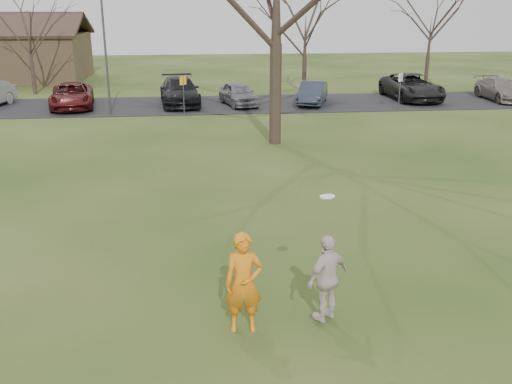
% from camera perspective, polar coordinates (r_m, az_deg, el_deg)
% --- Properties ---
extents(ground, '(120.00, 120.00, 0.00)m').
position_cam_1_polar(ground, '(10.58, 2.38, -14.71)').
color(ground, '#1E380F').
rests_on(ground, ground).
extents(parking_strip, '(62.00, 6.50, 0.04)m').
position_cam_1_polar(parking_strip, '(34.26, -3.77, 8.79)').
color(parking_strip, black).
rests_on(parking_strip, ground).
extents(player_defender, '(0.72, 0.48, 1.92)m').
position_cam_1_polar(player_defender, '(10.41, -1.25, -9.14)').
color(player_defender, orange).
rests_on(player_defender, ground).
extents(car_2, '(3.02, 5.29, 1.39)m').
position_cam_1_polar(car_2, '(34.54, -18.04, 9.21)').
color(car_2, '#501313').
rests_on(car_2, parking_strip).
extents(car_3, '(2.64, 5.55, 1.56)m').
position_cam_1_polar(car_3, '(34.29, -7.70, 10.03)').
color(car_3, black).
rests_on(car_3, parking_strip).
extents(car_4, '(2.44, 4.16, 1.33)m').
position_cam_1_polar(car_4, '(33.78, -1.78, 9.86)').
color(car_4, gray).
rests_on(car_4, parking_strip).
extents(car_5, '(2.62, 4.25, 1.32)m').
position_cam_1_polar(car_5, '(34.33, 5.72, 9.91)').
color(car_5, '#29323E').
rests_on(car_5, parking_strip).
extents(car_6, '(2.75, 5.71, 1.57)m').
position_cam_1_polar(car_6, '(37.13, 15.41, 10.19)').
color(car_6, black).
rests_on(car_6, parking_strip).
extents(car_7, '(1.92, 4.54, 1.31)m').
position_cam_1_polar(car_7, '(38.71, 23.44, 9.46)').
color(car_7, slate).
rests_on(car_7, parking_strip).
extents(catching_play, '(1.06, 0.90, 2.47)m').
position_cam_1_polar(catching_play, '(10.70, 7.21, -8.54)').
color(catching_play, beige).
rests_on(catching_play, ground).
extents(lamp_post, '(0.34, 0.34, 6.27)m').
position_cam_1_polar(lamp_post, '(31.64, -15.01, 14.62)').
color(lamp_post, '#47474C').
rests_on(lamp_post, ground).
extents(sign_yellow, '(0.35, 0.35, 2.08)m').
position_cam_1_polar(sign_yellow, '(31.06, -7.33, 10.34)').
color(sign_yellow, '#47474C').
rests_on(sign_yellow, ground).
extents(sign_white, '(0.35, 0.35, 2.08)m').
position_cam_1_polar(sign_white, '(33.06, 14.31, 10.42)').
color(sign_white, '#47474C').
rests_on(sign_white, ground).
extents(small_tree_row, '(55.00, 5.90, 8.50)m').
position_cam_1_polar(small_tree_row, '(39.27, 2.42, 15.74)').
color(small_tree_row, '#352821').
rests_on(small_tree_row, ground).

